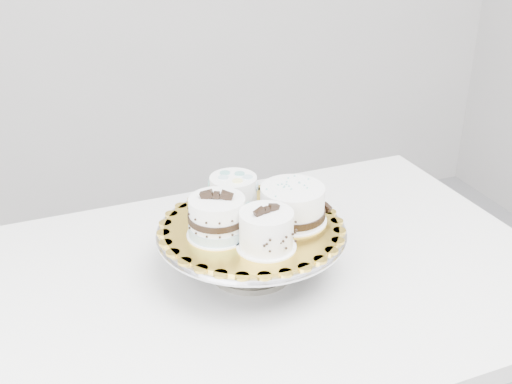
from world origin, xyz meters
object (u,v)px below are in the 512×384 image
object	(u,v)px
table	(257,308)
cake_swirl	(266,231)
cake_ribbon	(293,205)
cake_dots	(233,192)
cake_stand	(252,242)
cake_board	(251,227)
cake_banded	(217,218)

from	to	relation	value
table	cake_swirl	xyz separation A→B (m)	(-0.01, -0.07, 0.22)
cake_ribbon	cake_swirl	bearing A→B (deg)	-157.66
cake_dots	cake_ribbon	world-z (taller)	cake_ribbon
cake_dots	cake_ribbon	distance (m)	0.12
table	cake_stand	world-z (taller)	cake_stand
cake_board	cake_ribbon	distance (m)	0.09
cake_stand	cake_swirl	bearing A→B (deg)	-91.19
cake_board	cake_dots	xyz separation A→B (m)	(-0.01, 0.08, 0.04)
cake_banded	cake_ribbon	bearing A→B (deg)	28.38
cake_stand	cake_dots	xyz separation A→B (m)	(-0.01, 0.08, 0.07)
table	cake_dots	xyz separation A→B (m)	(-0.01, 0.09, 0.22)
cake_swirl	cake_dots	xyz separation A→B (m)	(-0.01, 0.16, 0.00)
cake_stand	table	bearing A→B (deg)	-61.66
cake_stand	cake_board	world-z (taller)	cake_board
table	cake_board	world-z (taller)	cake_board
cake_banded	cake_board	bearing A→B (deg)	34.32
cake_dots	cake_ribbon	xyz separation A→B (m)	(0.09, -0.09, -0.00)
cake_banded	cake_dots	size ratio (longest dim) A/B	1.21
cake_banded	cake_ribbon	size ratio (longest dim) A/B	0.89
table	cake_stand	bearing A→B (deg)	116.66
cake_dots	cake_banded	bearing A→B (deg)	-136.72
cake_stand	cake_banded	distance (m)	0.10
cake_stand	cake_dots	world-z (taller)	cake_dots
cake_stand	cake_dots	size ratio (longest dim) A/B	3.15
cake_swirl	cake_dots	distance (m)	0.16
cake_stand	cake_banded	size ratio (longest dim) A/B	2.60
cake_swirl	cake_ribbon	bearing A→B (deg)	27.16
cake_board	cake_swirl	size ratio (longest dim) A/B	2.84
table	cake_board	bearing A→B (deg)	116.66
cake_board	cake_ribbon	world-z (taller)	cake_ribbon
cake_swirl	cake_board	bearing A→B (deg)	74.23
table	cake_ribbon	world-z (taller)	cake_ribbon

